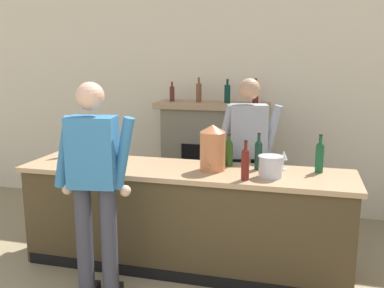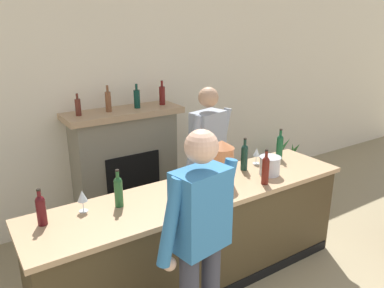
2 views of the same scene
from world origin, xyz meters
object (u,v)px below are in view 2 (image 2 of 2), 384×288
at_px(wine_bottle_riesling_slim, 244,156).
at_px(person_customer, 200,245).
at_px(potted_plant_corner, 285,162).
at_px(wine_bottle_chardonnay_pale, 118,190).
at_px(wine_bottle_port_short, 218,161).
at_px(copper_dispenser, 221,162).
at_px(wine_glass_mid_counter, 257,153).
at_px(person_bartender, 208,159).
at_px(fireplace_stone, 126,165).
at_px(wine_bottle_cabernet_heavy, 265,169).
at_px(ice_bucket_steel, 270,166).
at_px(wine_glass_front_left, 82,197).
at_px(wine_bottle_rose_blush, 41,209).

bearing_deg(wine_bottle_riesling_slim, person_customer, -142.07).
bearing_deg(potted_plant_corner, wine_bottle_chardonnay_pale, -160.15).
bearing_deg(wine_bottle_port_short, wine_bottle_chardonnay_pale, -174.24).
distance_m(person_customer, copper_dispenser, 1.09).
bearing_deg(wine_glass_mid_counter, person_bartender, 135.95).
bearing_deg(fireplace_stone, person_bartender, -58.79).
bearing_deg(fireplace_stone, wine_bottle_riesling_slim, -62.14).
bearing_deg(wine_bottle_cabernet_heavy, ice_bucket_steel, 35.31).
xyz_separation_m(fireplace_stone, wine_glass_front_left, (-0.92, -1.31, 0.36)).
distance_m(ice_bucket_steel, wine_bottle_riesling_slim, 0.27).
xyz_separation_m(person_customer, wine_glass_mid_counter, (1.37, 0.96, 0.09)).
distance_m(wine_bottle_port_short, wine_bottle_rose_blush, 1.66).
distance_m(person_customer, wine_bottle_rose_blush, 1.19).
height_order(potted_plant_corner, wine_bottle_rose_blush, wine_bottle_rose_blush).
bearing_deg(wine_bottle_chardonnay_pale, person_customer, -76.64).
bearing_deg(person_bartender, wine_bottle_riesling_slim, -70.38).
xyz_separation_m(copper_dispenser, wine_bottle_cabernet_heavy, (0.32, -0.24, -0.06)).
bearing_deg(wine_bottle_port_short, ice_bucket_steel, -36.10).
bearing_deg(wine_bottle_riesling_slim, wine_bottle_chardonnay_pale, -178.15).
relative_size(potted_plant_corner, person_bartender, 0.38).
distance_m(person_customer, wine_glass_mid_counter, 1.67).
xyz_separation_m(copper_dispenser, wine_bottle_chardonnay_pale, (-0.96, 0.09, -0.07)).
relative_size(fireplace_stone, person_bartender, 0.98).
bearing_deg(potted_plant_corner, person_customer, -146.13).
relative_size(fireplace_stone, wine_glass_front_left, 9.50).
height_order(copper_dispenser, wine_glass_front_left, copper_dispenser).
bearing_deg(person_bartender, wine_glass_mid_counter, -44.05).
distance_m(fireplace_stone, wine_bottle_chardonnay_pale, 1.57).
height_order(wine_bottle_riesling_slim, wine_glass_front_left, wine_bottle_riesling_slim).
distance_m(wine_bottle_riesling_slim, wine_bottle_rose_blush, 1.94).
xyz_separation_m(wine_bottle_port_short, wine_glass_mid_counter, (0.50, -0.01, -0.01)).
height_order(potted_plant_corner, wine_glass_mid_counter, wine_glass_mid_counter).
bearing_deg(wine_bottle_chardonnay_pale, wine_glass_front_left, 165.31).
bearing_deg(wine_bottle_rose_blush, ice_bucket_steel, -6.19).
bearing_deg(wine_bottle_cabernet_heavy, potted_plant_corner, 37.79).
bearing_deg(wine_glass_mid_counter, copper_dispenser, -162.70).
distance_m(fireplace_stone, wine_bottle_riesling_slim, 1.56).
distance_m(person_bartender, copper_dispenser, 0.63).
xyz_separation_m(wine_bottle_chardonnay_pale, wine_bottle_rose_blush, (-0.58, 0.04, -0.01)).
height_order(person_customer, ice_bucket_steel, person_customer).
height_order(potted_plant_corner, wine_bottle_riesling_slim, wine_bottle_riesling_slim).
xyz_separation_m(ice_bucket_steel, wine_glass_front_left, (-1.75, 0.26, 0.03)).
bearing_deg(potted_plant_corner, wine_bottle_rose_blush, -163.54).
relative_size(copper_dispenser, wine_bottle_cabernet_heavy, 1.24).
bearing_deg(wine_glass_mid_counter, fireplace_stone, 125.94).
height_order(copper_dispenser, wine_bottle_rose_blush, copper_dispenser).
relative_size(ice_bucket_steel, wine_bottle_cabernet_heavy, 0.63).
xyz_separation_m(person_customer, wine_bottle_cabernet_heavy, (1.08, 0.53, 0.12)).
distance_m(copper_dispenser, wine_bottle_port_short, 0.24).
xyz_separation_m(fireplace_stone, wine_bottle_rose_blush, (-1.23, -1.34, 0.36)).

